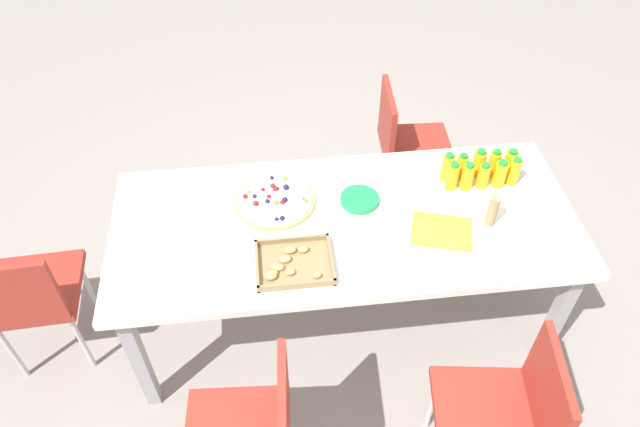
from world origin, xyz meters
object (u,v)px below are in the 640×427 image
juice_bottle_5 (514,172)px  juice_bottle_9 (452,177)px  juice_bottle_2 (479,163)px  chair_near_left (405,141)px  napkin_stack (529,245)px  party_table (345,231)px  juice_bottle_0 (510,162)px  fruit_pizza (275,200)px  juice_bottle_4 (448,167)px  juice_bottle_8 (467,177)px  chair_far_left (507,410)px  juice_bottle_3 (462,166)px  chair_end (29,295)px  juice_bottle_1 (494,163)px  paper_folder (442,231)px  juice_bottle_6 (500,174)px  juice_bottle_7 (483,176)px  plate_stack (360,200)px  cardboard_tube (492,211)px  snack_tray (292,263)px

juice_bottle_5 → juice_bottle_9: size_ratio=1.00×
juice_bottle_2 → juice_bottle_5: bearing=152.8°
chair_near_left → napkin_stack: (-0.27, 1.06, 0.27)m
juice_bottle_2 → party_table: bearing=18.8°
juice_bottle_0 → fruit_pizza: juice_bottle_0 is taller
juice_bottle_4 → juice_bottle_5: juice_bottle_5 is taller
juice_bottle_8 → fruit_pizza: size_ratio=0.40×
napkin_stack → juice_bottle_4: bearing=-62.5°
chair_near_left → chair_far_left: bearing=4.0°
juice_bottle_2 → juice_bottle_3: 0.08m
chair_far_left → juice_bottle_2: bearing=-0.1°
juice_bottle_8 → juice_bottle_0: bearing=-161.6°
chair_end → juice_bottle_2: bearing=4.9°
party_table → chair_near_left: size_ratio=2.48×
chair_end → juice_bottle_1: juice_bottle_1 is taller
juice_bottle_4 → paper_folder: 0.36m
juice_bottle_6 → napkin_stack: juice_bottle_6 is taller
chair_end → juice_bottle_0: size_ratio=6.01×
juice_bottle_1 → juice_bottle_7: juice_bottle_1 is taller
fruit_pizza → juice_bottle_7: bearing=179.8°
fruit_pizza → party_table: bearing=153.5°
juice_bottle_6 → juice_bottle_9: (0.23, -0.00, 0.00)m
juice_bottle_5 → juice_bottle_8: 0.22m
juice_bottle_8 → paper_folder: juice_bottle_8 is taller
juice_bottle_0 → juice_bottle_9: (0.30, 0.07, 0.00)m
paper_folder → juice_bottle_3: bearing=-117.4°
fruit_pizza → juice_bottle_8: bearing=179.6°
chair_far_left → paper_folder: (0.11, -0.71, 0.26)m
party_table → paper_folder: 0.43m
juice_bottle_9 → chair_near_left: bearing=-86.9°
chair_end → juice_bottle_8: 2.05m
chair_near_left → juice_bottle_0: juice_bottle_0 is taller
plate_stack → cardboard_tube: bearing=159.5°
juice_bottle_9 → snack_tray: juice_bottle_9 is taller
fruit_pizza → cardboard_tube: size_ratio=2.36×
chair_end → juice_bottle_5: 2.27m
chair_far_left → snack_tray: (0.76, -0.60, 0.27)m
chair_end → fruit_pizza: (-1.13, -0.20, 0.27)m
party_table → juice_bottle_0: size_ratio=14.88×
party_table → juice_bottle_2: juice_bottle_2 is taller
juice_bottle_6 → snack_tray: 1.06m
fruit_pizza → paper_folder: 0.75m
juice_bottle_4 → paper_folder: size_ratio=0.56×
juice_bottle_9 → paper_folder: size_ratio=0.57×
juice_bottle_9 → paper_folder: bearing=67.7°
juice_bottle_0 → juice_bottle_5: bearing=84.0°
juice_bottle_3 → cardboard_tube: (-0.04, 0.32, 0.02)m
paper_folder → cardboard_tube: bearing=-174.0°
snack_tray → juice_bottle_6: bearing=-159.3°
chair_far_left → plate_stack: (0.43, -0.93, 0.27)m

